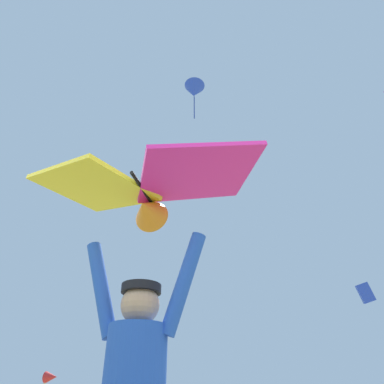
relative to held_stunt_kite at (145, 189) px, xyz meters
The scene contains 4 objects.
held_stunt_kite is the anchor object (origin of this frame).
distant_kite_blue_low_right 27.06m from the held_stunt_kite, 76.99° to the left, with size 1.17×1.14×1.61m.
distant_kite_blue_mid_right 16.80m from the held_stunt_kite, 103.17° to the left, with size 1.47×1.49×2.36m.
marker_flag 7.36m from the held_stunt_kite, 127.91° to the left, with size 0.30×0.24×1.72m.
Camera 1 is at (0.99, -1.88, 0.96)m, focal length 33.55 mm.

